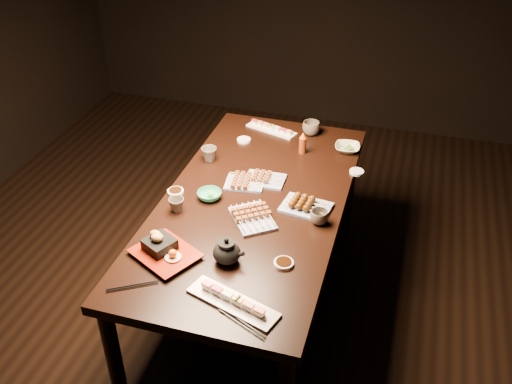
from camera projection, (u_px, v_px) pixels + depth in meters
ground at (211, 304)px, 3.32m from camera, size 5.00×5.00×0.00m
dining_table at (253, 257)px, 3.09m from camera, size 1.16×1.92×0.75m
sushi_platter_near at (233, 300)px, 2.27m from camera, size 0.41×0.23×0.05m
sushi_platter_far at (271, 128)px, 3.49m from camera, size 0.33×0.18×0.04m
yakitori_plate_center at (245, 180)px, 2.99m from camera, size 0.22×0.17×0.05m
yakitori_plate_right at (253, 215)px, 2.73m from camera, size 0.28×0.29×0.06m
yakitori_plate_left at (265, 177)px, 3.02m from camera, size 0.21×0.16×0.05m
tsukune_plate at (306, 204)px, 2.81m from camera, size 0.26×0.20×0.06m
edamame_bowl_green at (209, 195)px, 2.89m from camera, size 0.17×0.17×0.04m
edamame_bowl_cream at (347, 148)px, 3.29m from camera, size 0.16×0.16×0.03m
tempura_tray at (165, 247)px, 2.50m from camera, size 0.35×0.32×0.10m
teacup_near_left at (177, 205)px, 2.79m from camera, size 0.09×0.09×0.07m
teacup_mid_right at (319, 217)px, 2.71m from camera, size 0.10×0.10×0.07m
teacup_far_left at (209, 154)px, 3.18m from camera, size 0.09×0.09×0.08m
teacup_far_right at (311, 128)px, 3.44m from camera, size 0.12×0.12×0.08m
teapot at (227, 250)px, 2.47m from camera, size 0.15×0.15×0.12m
condiment_bottle at (303, 143)px, 3.24m from camera, size 0.05×0.05×0.13m
sauce_dish_west at (176, 192)px, 2.93m from camera, size 0.10×0.10×0.01m
sauce_dish_east at (357, 172)px, 3.09m from camera, size 0.09×0.09×0.01m
sauce_dish_se at (284, 263)px, 2.48m from camera, size 0.11×0.11×0.02m
sauce_dish_nw at (244, 140)px, 3.39m from camera, size 0.11×0.11×0.01m
chopsticks_near at (132, 286)px, 2.36m from camera, size 0.19×0.13×0.01m
chopsticks_se at (242, 324)px, 2.19m from camera, size 0.22×0.12×0.01m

